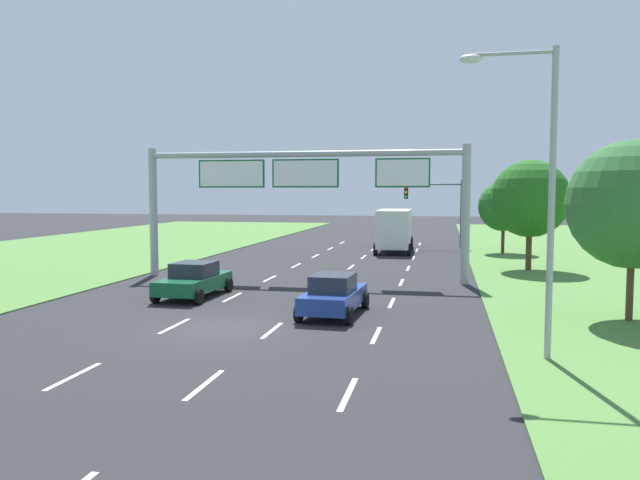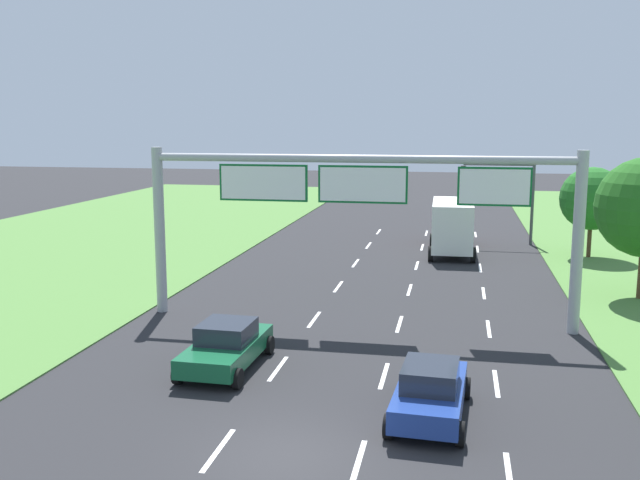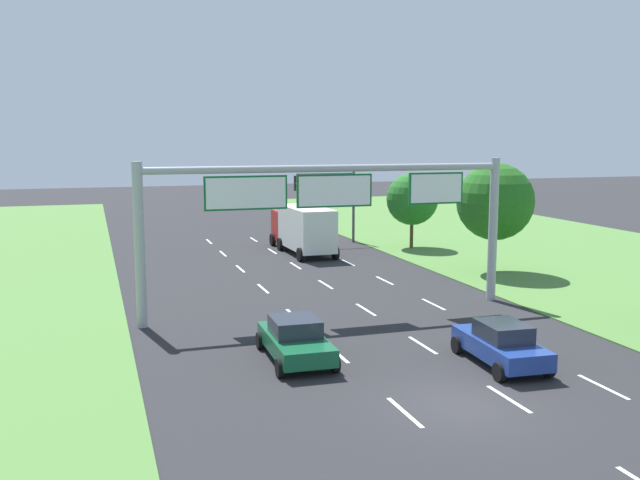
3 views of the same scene
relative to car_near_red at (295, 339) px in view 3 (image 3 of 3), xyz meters
name	(u,v)px [view 3 (image 3 of 3)]	position (x,y,z in m)	size (l,w,h in m)	color
ground_plane	(458,405)	(3.44, -5.76, -0.76)	(200.00, 200.00, 0.00)	#262628
lane_dashes_inner_left	(313,332)	(1.69, 3.24, -0.76)	(0.14, 56.40, 0.01)	white
lane_dashes_inner_right	(392,326)	(5.19, 3.24, -0.76)	(0.14, 56.40, 0.01)	white
lane_dashes_slip	(464,319)	(8.69, 3.24, -0.76)	(0.14, 56.40, 0.01)	white
car_near_red	(295,339)	(0.00, 0.00, 0.00)	(2.27, 4.53, 1.54)	#145633
car_lead_silver	(501,344)	(6.76, -2.78, 0.01)	(2.25, 4.39, 1.56)	navy
box_truck	(303,228)	(7.04, 22.88, 1.00)	(2.81, 8.26, 3.26)	#B21E19
sign_gantry	(331,205)	(3.47, 6.27, 4.21)	(17.24, 0.44, 7.00)	#9EA0A5
traffic_light_mast	(329,192)	(10.22, 26.53, 3.10)	(4.76, 0.49, 5.60)	#47494F
roadside_tree_mid	(495,202)	(15.67, 12.35, 3.47)	(4.52, 4.52, 6.50)	#513823
roadside_tree_far	(412,199)	(15.10, 22.44, 2.79)	(3.72, 3.72, 5.42)	#513823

